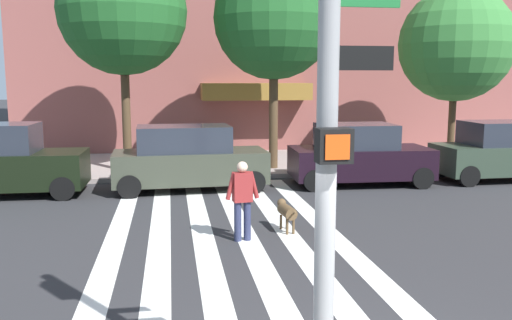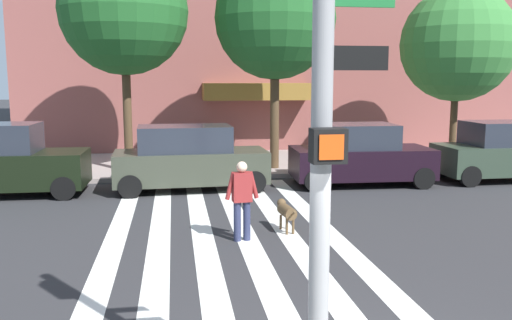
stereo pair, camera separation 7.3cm
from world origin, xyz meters
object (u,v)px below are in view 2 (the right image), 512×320
object	(u,v)px
street_tree_middle	(275,19)
pedestrian_dog_walker	(242,196)
parked_car_near_curb	(1,162)
parked_car_third_in_line	(360,156)
traffic_light_pole	(326,49)
parked_car_behind_first	(189,159)
parked_car_fourth_in_line	(506,152)
street_tree_nearest	(124,11)
dog_on_leash	(286,211)
street_tree_further	(458,45)

from	to	relation	value
street_tree_middle	pedestrian_dog_walker	bearing A→B (deg)	-105.25
parked_car_near_curb	parked_car_third_in_line	size ratio (longest dim) A/B	1.05
traffic_light_pole	parked_car_third_in_line	size ratio (longest dim) A/B	1.33
parked_car_behind_first	parked_car_fourth_in_line	size ratio (longest dim) A/B	1.00
parked_car_near_curb	street_tree_middle	distance (m)	9.77
street_tree_nearest	street_tree_middle	world-z (taller)	street_tree_nearest
parked_car_near_curb	parked_car_behind_first	distance (m)	5.27
parked_car_third_in_line	traffic_light_pole	bearing A→B (deg)	-111.17
dog_on_leash	street_tree_nearest	bearing A→B (deg)	117.55
dog_on_leash	street_tree_middle	bearing A→B (deg)	81.28
parked_car_near_curb	pedestrian_dog_walker	size ratio (longest dim) A/B	2.79
dog_on_leash	parked_car_fourth_in_line	bearing A→B (deg)	29.75
parked_car_near_curb	street_tree_nearest	world-z (taller)	street_tree_nearest
parked_car_near_curb	parked_car_third_in_line	bearing A→B (deg)	0.01
parked_car_near_curb	parked_car_third_in_line	xyz separation A→B (m)	(10.54, 0.00, -0.05)
parked_car_third_in_line	street_tree_further	bearing A→B (deg)	32.28
street_tree_nearest	street_tree_further	size ratio (longest dim) A/B	1.15
street_tree_nearest	pedestrian_dog_walker	world-z (taller)	street_tree_nearest
traffic_light_pole	street_tree_middle	xyz separation A→B (m)	(2.28, 14.23, 1.78)
parked_car_near_curb	pedestrian_dog_walker	world-z (taller)	parked_car_near_curb
traffic_light_pole	street_tree_middle	world-z (taller)	street_tree_middle
street_tree_middle	street_tree_further	bearing A→B (deg)	2.48
parked_car_third_in_line	parked_car_behind_first	bearing A→B (deg)	-179.96
dog_on_leash	parked_car_near_curb	bearing A→B (deg)	146.65
dog_on_leash	pedestrian_dog_walker	bearing A→B (deg)	-152.13
traffic_light_pole	street_tree_further	world-z (taller)	street_tree_further
traffic_light_pole	parked_car_near_curb	xyz separation A→B (m)	(-6.06, 11.55, -2.56)
parked_car_third_in_line	street_tree_middle	size ratio (longest dim) A/B	0.60
street_tree_nearest	dog_on_leash	world-z (taller)	street_tree_nearest
parked_car_behind_first	pedestrian_dog_walker	xyz separation A→B (m)	(0.90, -5.28, -0.01)
traffic_light_pole	parked_car_third_in_line	xyz separation A→B (m)	(4.48, 11.56, -2.61)
parked_car_behind_first	pedestrian_dog_walker	distance (m)	5.36
parked_car_fourth_in_line	street_tree_further	world-z (taller)	street_tree_further
parked_car_fourth_in_line	dog_on_leash	bearing A→B (deg)	-150.25
parked_car_behind_first	street_tree_middle	world-z (taller)	street_tree_middle
traffic_light_pole	street_tree_nearest	bearing A→B (deg)	100.94
street_tree_nearest	parked_car_fourth_in_line	bearing A→B (deg)	-12.68
traffic_light_pole	street_tree_further	xyz separation A→B (m)	(9.19, 14.53, 1.01)
street_tree_nearest	parked_car_third_in_line	bearing A→B (deg)	-20.74
parked_car_behind_first	parked_car_near_curb	bearing A→B (deg)	179.97
parked_car_fourth_in_line	street_tree_nearest	bearing A→B (deg)	167.32
parked_car_third_in_line	pedestrian_dog_walker	world-z (taller)	parked_car_third_in_line
street_tree_nearest	street_tree_further	bearing A→B (deg)	1.13
street_tree_middle	traffic_light_pole	bearing A→B (deg)	-99.09
street_tree_middle	parked_car_behind_first	bearing A→B (deg)	-138.87
parked_car_near_curb	street_tree_further	bearing A→B (deg)	11.05
parked_car_near_curb	street_tree_further	distance (m)	15.94
parked_car_fourth_in_line	pedestrian_dog_walker	distance (m)	10.72
pedestrian_dog_walker	dog_on_leash	world-z (taller)	pedestrian_dog_walker
traffic_light_pole	parked_car_fourth_in_line	world-z (taller)	traffic_light_pole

